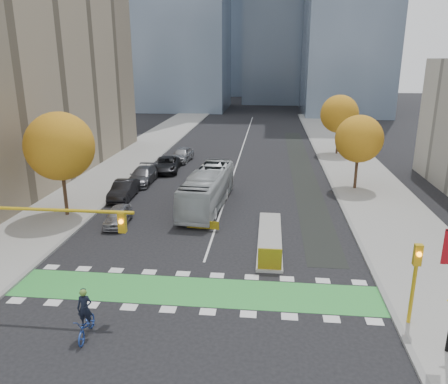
% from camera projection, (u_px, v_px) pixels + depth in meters
% --- Properties ---
extents(ground, '(300.00, 300.00, 0.00)m').
position_uv_depth(ground, '(189.00, 306.00, 22.00)').
color(ground, black).
rests_on(ground, ground).
extents(sidewalk_west, '(7.00, 120.00, 0.15)m').
position_uv_depth(sidewalk_west, '(89.00, 187.00, 42.35)').
color(sidewalk_west, gray).
rests_on(sidewalk_west, ground).
extents(sidewalk_east, '(7.00, 120.00, 0.15)m').
position_uv_depth(sidewalk_east, '(375.00, 195.00, 39.64)').
color(sidewalk_east, gray).
rests_on(sidewalk_east, ground).
extents(curb_west, '(0.30, 120.00, 0.16)m').
position_uv_depth(curb_west, '(124.00, 188.00, 42.00)').
color(curb_west, gray).
rests_on(curb_west, ground).
extents(curb_east, '(0.30, 120.00, 0.16)m').
position_uv_depth(curb_east, '(336.00, 194.00, 39.99)').
color(curb_east, gray).
rests_on(curb_east, ground).
extents(bike_crossing, '(20.00, 3.00, 0.01)m').
position_uv_depth(bike_crossing, '(194.00, 291.00, 23.42)').
color(bike_crossing, green).
rests_on(bike_crossing, ground).
extents(centre_line, '(0.15, 70.00, 0.01)m').
position_uv_depth(centre_line, '(242.00, 149.00, 60.04)').
color(centre_line, silver).
rests_on(centre_line, ground).
extents(bike_lane_paint, '(2.50, 50.00, 0.01)m').
position_uv_depth(bike_lane_paint, '(301.00, 168.00, 49.77)').
color(bike_lane_paint, black).
rests_on(bike_lane_paint, ground).
extents(median_island, '(1.60, 10.00, 0.16)m').
position_uv_depth(median_island, '(270.00, 238.00, 30.13)').
color(median_island, gray).
rests_on(median_island, ground).
extents(hazard_board, '(1.40, 0.12, 1.30)m').
position_uv_depth(hazard_board, '(270.00, 259.00, 25.36)').
color(hazard_board, yellow).
rests_on(hazard_board, median_island).
extents(tree_west, '(5.20, 5.20, 8.22)m').
position_uv_depth(tree_west, '(60.00, 146.00, 32.97)').
color(tree_west, '#332114').
rests_on(tree_west, ground).
extents(tree_east_near, '(4.40, 4.40, 7.08)m').
position_uv_depth(tree_east_near, '(359.00, 139.00, 40.29)').
color(tree_east_near, '#332114').
rests_on(tree_east_near, ground).
extents(tree_east_far, '(4.80, 4.80, 7.65)m').
position_uv_depth(tree_east_far, '(339.00, 114.00, 55.35)').
color(tree_east_far, '#332114').
rests_on(tree_east_far, ground).
extents(traffic_signal_west, '(8.53, 0.56, 5.20)m').
position_uv_depth(traffic_signal_west, '(24.00, 230.00, 21.13)').
color(traffic_signal_west, '#BF9914').
rests_on(traffic_signal_west, ground).
extents(traffic_signal_east, '(0.35, 0.43, 4.10)m').
position_uv_depth(traffic_signal_east, '(415.00, 272.00, 19.66)').
color(traffic_signal_east, '#BF9914').
rests_on(traffic_signal_east, ground).
extents(cyclist, '(0.88, 2.10, 2.37)m').
position_uv_depth(cyclist, '(86.00, 321.00, 19.39)').
color(cyclist, '#213E97').
rests_on(cyclist, ground).
extents(bus, '(3.44, 11.36, 3.12)m').
position_uv_depth(bus, '(208.00, 189.00, 36.42)').
color(bus, '#AEB3B6').
rests_on(bus, ground).
extents(parked_car_a, '(1.98, 4.15, 1.37)m').
position_uv_depth(parked_car_a, '(118.00, 216.00, 32.70)').
color(parked_car_a, gray).
rests_on(parked_car_a, ground).
extents(parked_car_b, '(1.83, 4.91, 1.60)m').
position_uv_depth(parked_car_b, '(124.00, 190.00, 38.78)').
color(parked_car_b, black).
rests_on(parked_car_b, ground).
extents(parked_car_c, '(2.27, 5.47, 1.58)m').
position_uv_depth(parked_car_c, '(142.00, 176.00, 43.51)').
color(parked_car_c, '#4F4F54').
rests_on(parked_car_c, ground).
extents(parked_car_d, '(3.17, 5.89, 1.57)m').
position_uv_depth(parked_car_d, '(167.00, 164.00, 48.13)').
color(parked_car_d, black).
rests_on(parked_car_d, ground).
extents(parked_car_e, '(2.45, 5.16, 1.70)m').
position_uv_depth(parked_car_e, '(182.00, 154.00, 52.86)').
color(parked_car_e, '#9C9DA1').
rests_on(parked_car_e, ground).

